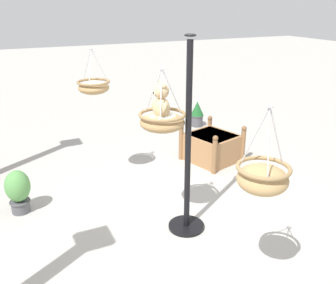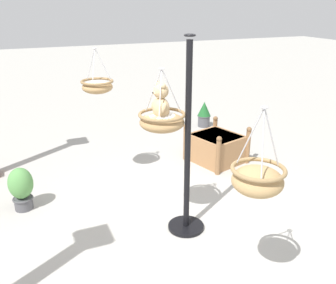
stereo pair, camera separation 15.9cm
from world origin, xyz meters
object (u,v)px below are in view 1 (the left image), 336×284
object	(u,v)px
display_pole_central	(187,176)
wooden_planter_box	(212,146)
hanging_basket_with_teddy	(162,121)
hanging_basket_left_high	(263,178)
potted_plant_bushy_green	(18,190)
teddy_bear	(160,104)
potted_plant_tall_leafy	(197,113)
hanging_basket_right_low	(94,86)

from	to	relation	value
display_pole_central	wooden_planter_box	bearing A→B (deg)	-39.58
display_pole_central	hanging_basket_with_teddy	bearing A→B (deg)	59.04
hanging_basket_left_high	wooden_planter_box	world-z (taller)	hanging_basket_left_high
wooden_planter_box	potted_plant_bushy_green	distance (m)	3.20
display_pole_central	teddy_bear	xyz separation A→B (m)	(0.15, 0.27, 0.86)
teddy_bear	potted_plant_bushy_green	distance (m)	2.27
display_pole_central	wooden_planter_box	xyz separation A→B (m)	(1.64, -1.36, -0.44)
hanging_basket_with_teddy	teddy_bear	size ratio (longest dim) A/B	1.63
hanging_basket_left_high	wooden_planter_box	distance (m)	3.33
hanging_basket_with_teddy	wooden_planter_box	xyz separation A→B (m)	(1.49, -1.61, -1.11)
hanging_basket_left_high	potted_plant_tall_leafy	xyz separation A→B (m)	(4.67, -2.03, -0.95)
teddy_bear	wooden_planter_box	xyz separation A→B (m)	(1.49, -1.63, -1.30)
display_pole_central	hanging_basket_right_low	bearing A→B (deg)	20.79
hanging_basket_left_high	potted_plant_bushy_green	distance (m)	3.25
potted_plant_bushy_green	teddy_bear	bearing A→B (deg)	-125.72
hanging_basket_with_teddy	potted_plant_bushy_green	xyz separation A→B (m)	(1.11, 1.56, -1.05)
potted_plant_tall_leafy	display_pole_central	bearing A→B (deg)	148.81
hanging_basket_right_low	potted_plant_bushy_green	world-z (taller)	hanging_basket_right_low
hanging_basket_right_low	display_pole_central	bearing A→B (deg)	-159.21
hanging_basket_with_teddy	teddy_bear	world-z (taller)	hanging_basket_with_teddy
hanging_basket_with_teddy	hanging_basket_left_high	distance (m)	1.44
teddy_bear	potted_plant_bushy_green	size ratio (longest dim) A/B	0.72
potted_plant_bushy_green	wooden_planter_box	bearing A→B (deg)	-83.04
wooden_planter_box	potted_plant_tall_leafy	bearing A→B (deg)	-21.81
teddy_bear	hanging_basket_right_low	world-z (taller)	hanging_basket_right_low
wooden_planter_box	potted_plant_tall_leafy	world-z (taller)	wooden_planter_box
teddy_bear	potted_plant_bushy_green	xyz separation A→B (m)	(1.11, 1.54, -1.24)
teddy_bear	hanging_basket_right_low	bearing A→B (deg)	13.31
teddy_bear	hanging_basket_left_high	distance (m)	1.47
teddy_bear	wooden_planter_box	distance (m)	2.57
wooden_planter_box	potted_plant_bushy_green	bearing A→B (deg)	96.96
wooden_planter_box	display_pole_central	bearing A→B (deg)	140.42
wooden_planter_box	teddy_bear	bearing A→B (deg)	132.49
display_pole_central	potted_plant_bushy_green	distance (m)	2.24
potted_plant_tall_leafy	hanging_basket_left_high	bearing A→B (deg)	156.48
hanging_basket_left_high	wooden_planter_box	xyz separation A→B (m)	(2.89, -1.32, -0.98)
hanging_basket_left_high	potted_plant_tall_leafy	size ratio (longest dim) A/B	1.36
display_pole_central	hanging_basket_with_teddy	distance (m)	0.73
teddy_bear	hanging_basket_left_high	bearing A→B (deg)	-167.52
wooden_planter_box	potted_plant_bushy_green	world-z (taller)	wooden_planter_box
teddy_bear	potted_plant_tall_leafy	bearing A→B (deg)	-35.62
hanging_basket_with_teddy	potted_plant_bushy_green	bearing A→B (deg)	54.66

